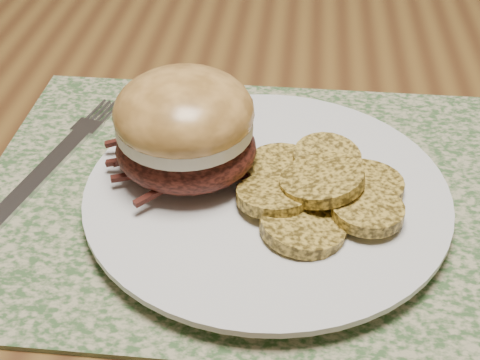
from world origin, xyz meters
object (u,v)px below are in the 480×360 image
object	(u,v)px
dining_table	(324,113)
pork_sandwich	(185,128)
fork	(58,158)
dinner_plate	(267,196)

from	to	relation	value
dining_table	pork_sandwich	xyz separation A→B (m)	(-0.11, -0.25, 0.14)
dining_table	fork	size ratio (longest dim) A/B	7.85
dining_table	pork_sandwich	world-z (taller)	pork_sandwich
dinner_plate	pork_sandwich	distance (m)	0.08
fork	dinner_plate	bearing A→B (deg)	1.16
dining_table	fork	bearing A→B (deg)	-134.90
dinner_plate	fork	distance (m)	0.18
dining_table	dinner_plate	distance (m)	0.29
dining_table	fork	xyz separation A→B (m)	(-0.23, -0.23, 0.09)
dinner_plate	pork_sandwich	world-z (taller)	pork_sandwich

